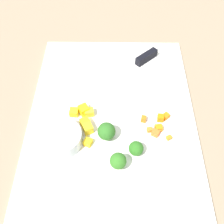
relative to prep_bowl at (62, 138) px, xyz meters
The scene contains 20 objects.
ground_plane 0.14m from the prep_bowl, 125.67° to the left, with size 4.00×4.00×0.00m, color gray.
cutting_board 0.14m from the prep_bowl, 125.67° to the left, with size 0.54×0.39×0.01m, color white.
prep_bowl is the anchor object (origin of this frame).
chef_knife 0.29m from the prep_bowl, 145.36° to the left, with size 0.22×0.24×0.02m.
carrot_dice_0 0.23m from the prep_bowl, 105.98° to the left, with size 0.01×0.01×0.02m, color orange.
carrot_dice_1 0.22m from the prep_bowl, 99.52° to the left, with size 0.02×0.01×0.01m, color orange.
carrot_dice_2 0.24m from the prep_bowl, 106.62° to the left, with size 0.02×0.01×0.01m, color orange.
carrot_dice_3 0.21m from the prep_bowl, 96.20° to the left, with size 0.01×0.02×0.01m, color orange.
carrot_dice_4 0.24m from the prep_bowl, 92.87° to the left, with size 0.01×0.01×0.01m, color orange.
carrot_dice_5 0.19m from the prep_bowl, 108.49° to the left, with size 0.01×0.01×0.01m, color orange.
carrot_dice_6 0.20m from the prep_bowl, 99.34° to the left, with size 0.01×0.01×0.01m, color orange.
pepper_dice_0 0.09m from the prep_bowl, 144.02° to the left, with size 0.02×0.02×0.02m, color yellow.
pepper_dice_1 0.06m from the prep_bowl, 85.93° to the left, with size 0.02×0.02×0.01m, color yellow.
pepper_dice_2 0.06m from the prep_bowl, 119.12° to the left, with size 0.02×0.02×0.02m, color yellow.
pepper_dice_3 0.07m from the prep_bowl, 134.44° to the left, with size 0.02×0.02×0.02m, color yellow.
pepper_dice_4 0.08m from the prep_bowl, 165.90° to the left, with size 0.02×0.02×0.02m, color yellow.
pepper_dice_5 0.09m from the prep_bowl, 153.41° to the left, with size 0.02×0.02×0.02m, color yellow.
broccoli_floret_0 0.16m from the prep_bowl, 81.43° to the left, with size 0.03×0.03×0.03m.
broccoli_floret_1 0.10m from the prep_bowl, 98.24° to the left, with size 0.04×0.04×0.04m.
broccoli_floret_2 0.14m from the prep_bowl, 64.66° to the left, with size 0.03×0.03×0.04m.
Camera 1 is at (0.40, 0.01, 0.54)m, focal length 44.56 mm.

